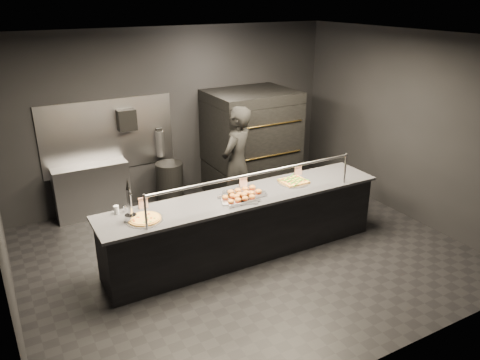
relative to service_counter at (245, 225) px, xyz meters
The scene contains 15 objects.
room 1.03m from the service_counter, 115.57° to the left, with size 6.04×6.00×3.00m.
service_counter is the anchor object (origin of this frame).
pizza_oven 2.30m from the service_counter, 57.73° to the left, with size 1.50×1.23×1.91m.
prep_shelf 2.82m from the service_counter, 124.59° to the left, with size 1.20×0.35×0.90m, color #99999E.
towel_dispenser 2.78m from the service_counter, 110.63° to the left, with size 0.30×0.20×0.35m, color black.
fire_extinguisher 2.50m from the service_counter, 98.30° to the left, with size 0.14×0.14×0.51m.
beer_tap 1.71m from the service_counter, behind, with size 0.15×0.21×0.56m.
round_pizza 1.53m from the service_counter, behind, with size 0.47×0.47×0.03m.
slider_tray_a 0.52m from the service_counter, 147.04° to the right, with size 0.56×0.49×0.08m.
slider_tray_b 0.49m from the service_counter, 91.66° to the left, with size 0.60×0.52×0.08m.
square_pizza 0.97m from the service_counter, ahead, with size 0.46×0.46×0.05m.
condiment_jar 1.76m from the service_counter, behind, with size 0.17×0.07×0.11m.
tent_cards 0.60m from the service_counter, 98.67° to the left, with size 2.56×0.04×0.15m.
trash_bin 2.10m from the service_counter, 98.93° to the left, with size 0.47×0.47×0.78m, color black.
worker 1.28m from the service_counter, 66.77° to the left, with size 0.69×0.45×1.89m, color black.
Camera 1 is at (-2.91, -5.11, 3.52)m, focal length 35.00 mm.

